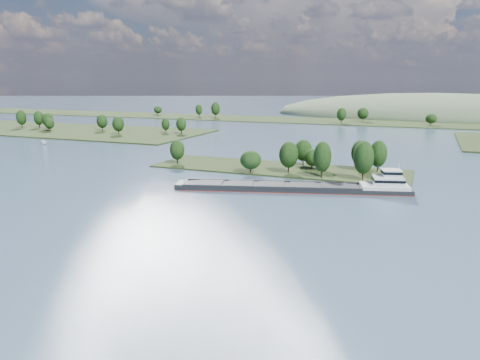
% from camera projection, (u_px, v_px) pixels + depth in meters
% --- Properties ---
extents(ground, '(1800.00, 1800.00, 0.00)m').
position_uv_depth(ground, '(214.00, 207.00, 130.33)').
color(ground, '#3C5468').
rests_on(ground, ground).
extents(tree_island, '(100.00, 32.28, 14.90)m').
position_uv_depth(tree_island, '(296.00, 162.00, 179.71)').
color(tree_island, '#202F15').
rests_on(tree_island, ground).
extents(left_bank, '(300.00, 80.00, 14.20)m').
position_uv_depth(left_bank, '(11.00, 127.00, 340.65)').
color(left_bank, '#202F15').
rests_on(left_bank, ground).
extents(back_shoreline, '(900.00, 60.00, 15.23)m').
position_uv_depth(back_shoreline, '(369.00, 122.00, 380.72)').
color(back_shoreline, '#202F15').
rests_on(back_shoreline, ground).
extents(hill_west, '(320.00, 160.00, 44.00)m').
position_uv_depth(hill_west, '(436.00, 116.00, 452.94)').
color(hill_west, '#4A5D40').
rests_on(hill_west, ground).
extents(cargo_barge, '(74.29, 28.67, 10.10)m').
position_uv_depth(cargo_barge, '(308.00, 187.00, 149.28)').
color(cargo_barge, black).
rests_on(cargo_barge, ground).
extents(motorboat, '(6.50, 5.00, 2.37)m').
position_uv_depth(motorboat, '(44.00, 142.00, 254.73)').
color(motorboat, white).
rests_on(motorboat, ground).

